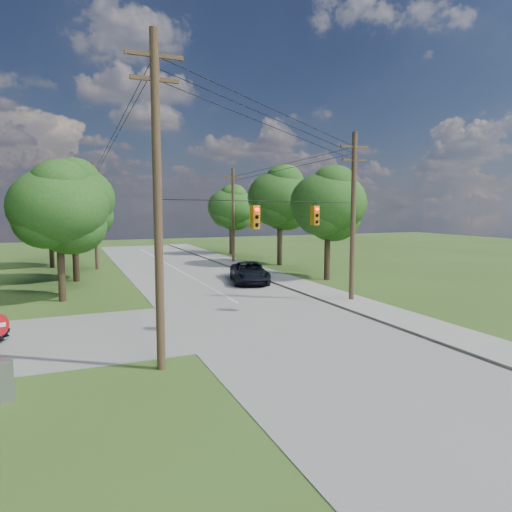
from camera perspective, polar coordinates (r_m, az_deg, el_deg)
name	(u,v)px	position (r m, az deg, el deg)	size (l,w,h in m)	color
ground	(279,356)	(18.62, 2.89, -12.43)	(140.00, 140.00, 0.00)	#37541C
main_road	(272,322)	(23.77, 2.04, -8.26)	(10.00, 100.00, 0.03)	gray
sidewalk_east	(378,310)	(27.18, 15.06, -6.54)	(2.60, 100.00, 0.12)	#9C9892
pole_sw	(158,198)	(16.60, -12.20, 7.04)	(2.00, 0.32, 12.00)	#4E3828
pole_ne	(353,214)	(29.08, 12.05, 5.10)	(2.00, 0.32, 10.50)	#4E3828
pole_north_e	(233,215)	(48.81, -2.87, 5.19)	(2.00, 0.32, 10.00)	#4E3828
pole_north_w	(95,216)	(46.00, -19.45, 4.79)	(2.00, 0.32, 10.00)	#4E3828
power_lines	(222,155)	(29.12, -4.33, 12.48)	(13.93, 29.62, 4.93)	black
traffic_signals	(288,216)	(22.76, 3.97, 5.04)	(4.91, 3.27, 1.05)	orange
tree_w_near	(59,207)	(30.91, -23.46, 5.63)	(6.00, 6.00, 8.40)	#3B2C1D
tree_w_mid	(73,199)	(38.92, -21.88, 6.66)	(6.40, 6.40, 9.22)	#3B2C1D
tree_w_far	(49,204)	(48.93, -24.41, 5.97)	(6.00, 6.00, 8.73)	#3B2C1D
tree_e_near	(328,203)	(37.48, 9.00, 6.56)	(6.20, 6.20, 8.81)	#3B2C1D
tree_e_mid	(280,197)	(46.51, 3.02, 7.33)	(6.60, 6.60, 9.64)	#3B2C1D
tree_e_far	(231,207)	(57.21, -3.15, 6.12)	(5.80, 5.80, 8.32)	#3B2C1D
car_main_north	(250,272)	(35.67, -0.82, -2.07)	(2.67, 5.79, 1.61)	black
control_cabinet	(0,381)	(16.37, -29.32, -13.46)	(0.72, 0.52, 1.30)	gray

